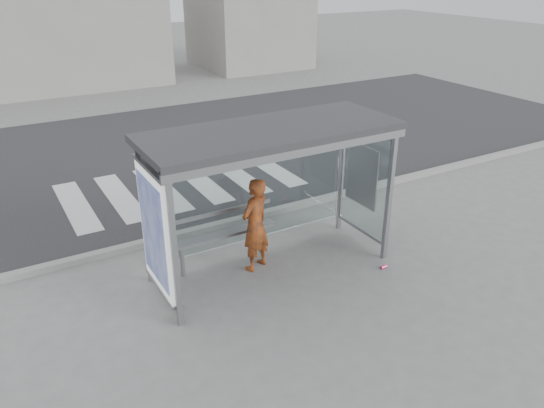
{
  "coord_description": "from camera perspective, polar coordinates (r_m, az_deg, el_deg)",
  "views": [
    {
      "loc": [
        -4.06,
        -7.07,
        5.05
      ],
      "look_at": [
        0.12,
        0.2,
        1.17
      ],
      "focal_mm": 35.0,
      "sensor_mm": 36.0,
      "label": 1
    }
  ],
  "objects": [
    {
      "name": "road",
      "position": [
        15.49,
        -13.11,
        5.13
      ],
      "size": [
        30.0,
        10.0,
        0.01
      ],
      "primitive_type": "cube",
      "color": "#28282A",
      "rests_on": "ground"
    },
    {
      "name": "soda_can",
      "position": [
        9.79,
        11.9,
        -6.63
      ],
      "size": [
        0.12,
        0.07,
        0.07
      ],
      "primitive_type": "cylinder",
      "rotation": [
        0.0,
        1.57,
        0.06
      ],
      "color": "#E34282",
      "rests_on": "ground"
    },
    {
      "name": "curb",
      "position": [
        11.08,
        -5.08,
        -2.07
      ],
      "size": [
        30.0,
        0.18,
        0.12
      ],
      "primitive_type": "cube",
      "color": "gray",
      "rests_on": "ground"
    },
    {
      "name": "bus_shelter",
      "position": [
        8.6,
        -2.4,
        3.87
      ],
      "size": [
        4.25,
        1.65,
        2.62
      ],
      "color": "gray",
      "rests_on": "ground"
    },
    {
      "name": "building_center",
      "position": [
        25.52,
        -21.66,
        17.45
      ],
      "size": [
        8.0,
        5.0,
        5.0
      ],
      "primitive_type": "cube",
      "color": "gray",
      "rests_on": "ground"
    },
    {
      "name": "person",
      "position": [
        9.22,
        -1.82,
        -2.25
      ],
      "size": [
        0.74,
        0.62,
        1.72
      ],
      "primitive_type": "imported",
      "rotation": [
        0.0,
        0.0,
        3.54
      ],
      "color": "#D75814",
      "rests_on": "ground"
    },
    {
      "name": "crosswalk",
      "position": [
        13.26,
        -9.78,
        2.05
      ],
      "size": [
        5.55,
        3.0,
        0.0
      ],
      "color": "silver",
      "rests_on": "ground"
    },
    {
      "name": "ground",
      "position": [
        9.59,
        -0.04,
        -6.97
      ],
      "size": [
        80.0,
        80.0,
        0.0
      ],
      "primitive_type": "plane",
      "color": "slate",
      "rests_on": "ground"
    },
    {
      "name": "bench",
      "position": [
        9.47,
        -5.35,
        -3.25
      ],
      "size": [
        2.02,
        0.25,
        1.05
      ],
      "color": "slate",
      "rests_on": "ground"
    }
  ]
}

